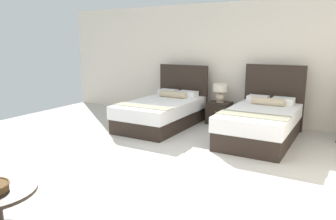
% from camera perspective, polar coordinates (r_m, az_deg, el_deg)
% --- Properties ---
extents(ground_plane, '(9.51, 10.38, 0.02)m').
position_cam_1_polar(ground_plane, '(5.09, -2.08, -9.55)').
color(ground_plane, '#BDB7AE').
extents(wall_back, '(9.51, 0.12, 2.76)m').
position_cam_1_polar(wall_back, '(7.84, 11.06, 8.23)').
color(wall_back, silver).
rests_on(wall_back, ground).
extents(bed_near_window, '(1.30, 2.19, 1.31)m').
position_cam_1_polar(bed_near_window, '(7.23, -0.95, -0.28)').
color(bed_near_window, black).
rests_on(bed_near_window, ground).
extents(bed_near_corner, '(1.25, 2.15, 1.38)m').
position_cam_1_polar(bed_near_corner, '(6.42, 16.11, -2.14)').
color(bed_near_corner, black).
rests_on(bed_near_corner, ground).
extents(nightstand, '(0.51, 0.49, 0.50)m').
position_cam_1_polar(nightstand, '(7.54, 9.03, -0.50)').
color(nightstand, black).
rests_on(nightstand, ground).
extents(table_lamp, '(0.34, 0.34, 0.42)m').
position_cam_1_polar(table_lamp, '(7.47, 9.21, 3.38)').
color(table_lamp, beige).
rests_on(table_lamp, nightstand).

